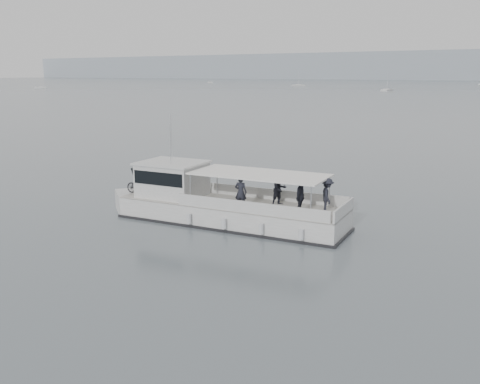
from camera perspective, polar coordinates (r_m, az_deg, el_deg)
The scene contains 2 objects.
ground at distance 25.23m, azimuth -9.03°, elevation -3.75°, with size 1400.00×1400.00×0.00m, color slate.
tour_boat at distance 25.86m, azimuth -3.09°, elevation -1.22°, with size 12.64×4.38×5.26m.
Camera 1 is at (16.52, -17.73, 7.03)m, focal length 40.00 mm.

